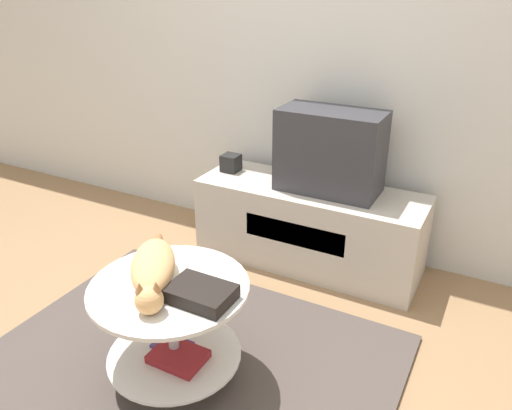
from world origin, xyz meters
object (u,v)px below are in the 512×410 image
tv (330,151)px  speaker (231,163)px  dvd_box (201,293)px  cat (153,269)px

tv → speaker: size_ratio=5.43×
dvd_box → tv: bearing=87.9°
tv → cat: size_ratio=1.10×
tv → cat: (-0.28, -1.23, -0.17)m
speaker → dvd_box: 1.39m
speaker → tv: bearing=-0.5°
speaker → cat: (0.37, -1.23, 0.01)m
dvd_box → cat: size_ratio=0.48×
dvd_box → speaker: bearing=115.9°
speaker → cat: bearing=-73.3°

